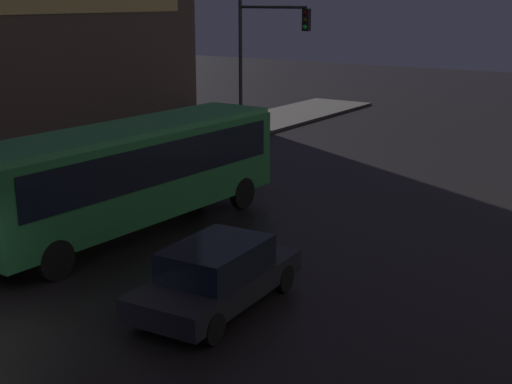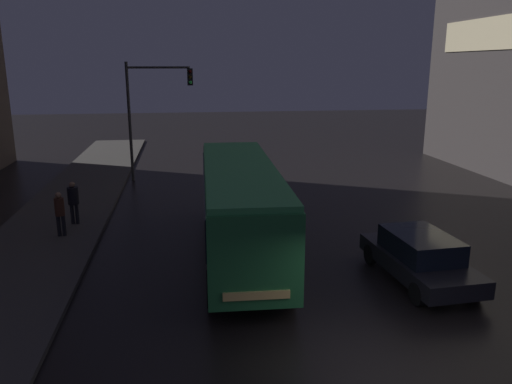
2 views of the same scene
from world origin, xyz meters
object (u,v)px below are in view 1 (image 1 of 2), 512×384
at_px(pedestrian_near, 50,153).
at_px(bus_near, 133,167).
at_px(pedestrian_mid, 83,146).
at_px(traffic_light_main, 263,49).
at_px(car_taxi, 217,275).

bearing_deg(pedestrian_near, bus_near, 63.73).
bearing_deg(bus_near, pedestrian_mid, -29.73).
xyz_separation_m(pedestrian_near, traffic_light_main, (2.91, 9.55, 3.25)).
bearing_deg(car_taxi, pedestrian_near, -28.50).
height_order(pedestrian_near, pedestrian_mid, pedestrian_mid).
height_order(car_taxi, pedestrian_mid, pedestrian_mid).
bearing_deg(car_taxi, pedestrian_mid, -34.56).
relative_size(car_taxi, pedestrian_near, 2.69).
xyz_separation_m(bus_near, car_taxi, (5.05, -2.87, -1.16)).
bearing_deg(pedestrian_near, car_taxi, 59.65).
distance_m(car_taxi, pedestrian_mid, 13.06).
relative_size(pedestrian_near, traffic_light_main, 0.26).
relative_size(bus_near, car_taxi, 2.31).
bearing_deg(traffic_light_main, bus_near, -73.97).
bearing_deg(pedestrian_mid, traffic_light_main, 23.08).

